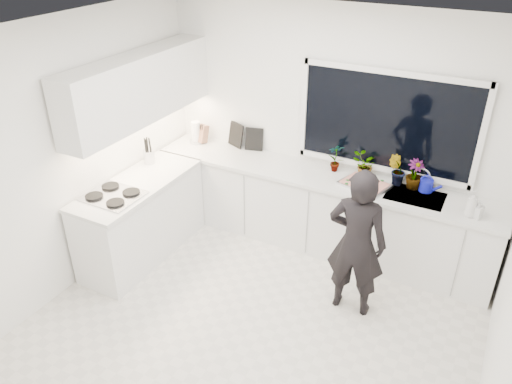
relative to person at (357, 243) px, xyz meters
The scene contains 24 objects.
floor 1.21m from the person, 141.36° to the right, with size 4.00×3.50×0.02m, color beige.
wall_back 1.50m from the person, 121.42° to the left, with size 4.00×0.02×2.70m, color white.
wall_left 2.85m from the person, 168.07° to the right, with size 0.02×3.50×2.70m, color white.
ceiling 2.15m from the person, 141.36° to the right, with size 4.00×3.50×0.02m, color white.
window 1.40m from the person, 96.08° to the left, with size 1.80×0.02×1.00m, color black.
base_cabinets_back 1.18m from the person, 129.62° to the left, with size 3.92×0.58×0.88m, color white.
base_cabinets_left 2.43m from the person, behind, with size 0.58×1.60×0.88m, color white.
countertop_back 1.13m from the person, 129.94° to the left, with size 3.94×0.62×0.04m, color silver.
countertop_left 2.41m from the person, behind, with size 0.62×1.60×0.04m, color silver.
upper_cabinets 2.74m from the person, behind, with size 0.34×2.10×0.70m, color white.
sink 0.94m from the person, 69.42° to the left, with size 0.58×0.42×0.14m, color silver.
faucet 1.15m from the person, 73.01° to the left, with size 0.03×0.03×0.22m, color silver.
stovetop 2.49m from the person, 166.54° to the right, with size 0.56×0.48×0.03m, color black.
person is the anchor object (origin of this frame).
pizza_tray 0.88m from the person, 103.28° to the left, with size 0.48×0.36×0.03m, color silver.
pizza 0.89m from the person, 103.28° to the left, with size 0.44×0.31×0.01m, color red.
watering_can 1.13m from the person, 69.06° to the left, with size 0.14×0.14×0.13m, color #1217A9.
paper_towel_roll 2.63m from the person, 158.13° to the left, with size 0.11×0.11×0.26m, color white.
knife_block 2.58m from the person, 156.77° to the left, with size 0.13×0.10×0.22m, color #997C47.
utensil_crock 2.59m from the person, behind, with size 0.13×0.13×0.16m, color silver.
picture_frame_large 2.03m from the person, 146.36° to the left, with size 0.22×0.02×0.28m, color black.
picture_frame_small 2.25m from the person, 149.99° to the left, with size 0.25×0.02×0.30m, color black.
herb_plants 1.08m from the person, 96.50° to the left, with size 1.10×0.31×0.33m.
soap_bottles 1.18m from the person, 39.13° to the left, with size 0.19×0.15×0.27m.
Camera 1 is at (1.67, -3.24, 3.46)m, focal length 35.00 mm.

